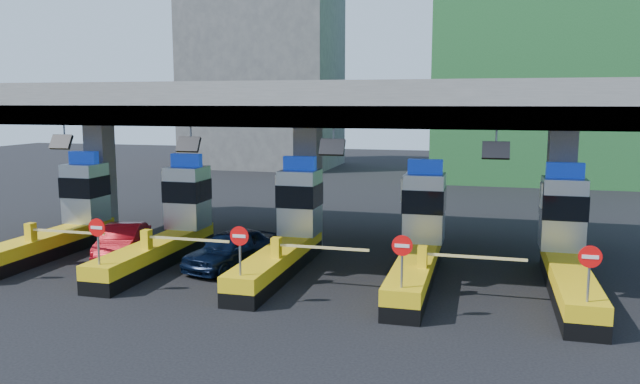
# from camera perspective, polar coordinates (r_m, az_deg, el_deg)

# --- Properties ---
(ground) EXTENTS (120.00, 120.00, 0.00)m
(ground) POSITION_cam_1_polar(r_m,az_deg,el_deg) (24.06, -3.07, -7.00)
(ground) COLOR black
(ground) RESTS_ON ground
(toll_canopy) EXTENTS (28.00, 12.09, 7.00)m
(toll_canopy) POSITION_cam_1_polar(r_m,az_deg,el_deg) (25.96, -1.19, 7.83)
(toll_canopy) COLOR slate
(toll_canopy) RESTS_ON ground
(toll_lane_far_left) EXTENTS (4.43, 8.00, 4.16)m
(toll_lane_far_left) POSITION_cam_1_polar(r_m,az_deg,el_deg) (28.64, -22.31, -2.28)
(toll_lane_far_left) COLOR black
(toll_lane_far_left) RESTS_ON ground
(toll_lane_left) EXTENTS (4.43, 8.00, 4.16)m
(toll_lane_left) POSITION_cam_1_polar(r_m,az_deg,el_deg) (25.94, -13.47, -2.93)
(toll_lane_left) COLOR black
(toll_lane_left) RESTS_ON ground
(toll_lane_center) EXTENTS (4.43, 8.00, 4.16)m
(toll_lane_center) POSITION_cam_1_polar(r_m,az_deg,el_deg) (23.99, -2.88, -3.61)
(toll_lane_center) COLOR black
(toll_lane_center) RESTS_ON ground
(toll_lane_right) EXTENTS (4.43, 8.00, 4.16)m
(toll_lane_right) POSITION_cam_1_polar(r_m,az_deg,el_deg) (22.99, 9.10, -4.23)
(toll_lane_right) COLOR black
(toll_lane_right) RESTS_ON ground
(toll_lane_far_right) EXTENTS (4.43, 8.00, 4.16)m
(toll_lane_far_right) POSITION_cam_1_polar(r_m,az_deg,el_deg) (23.05, 21.60, -4.69)
(toll_lane_far_right) COLOR black
(toll_lane_far_right) RESTS_ON ground
(bg_building_scaffold) EXTENTS (18.00, 12.00, 28.00)m
(bg_building_scaffold) POSITION_cam_1_polar(r_m,az_deg,el_deg) (54.81, 20.64, 15.81)
(bg_building_scaffold) COLOR #1E5926
(bg_building_scaffold) RESTS_ON ground
(bg_building_concrete) EXTENTS (14.00, 10.00, 18.00)m
(bg_building_concrete) POSITION_cam_1_polar(r_m,az_deg,el_deg) (61.88, -5.18, 10.72)
(bg_building_concrete) COLOR #4C4C49
(bg_building_concrete) RESTS_ON ground
(van) EXTENTS (2.93, 4.67, 1.48)m
(van) POSITION_cam_1_polar(r_m,az_deg,el_deg) (24.22, -8.10, -5.16)
(van) COLOR black
(van) RESTS_ON ground
(red_car) EXTENTS (2.53, 4.28, 1.33)m
(red_car) POSITION_cam_1_polar(r_m,az_deg,el_deg) (26.86, -17.59, -4.30)
(red_car) COLOR maroon
(red_car) RESTS_ON ground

